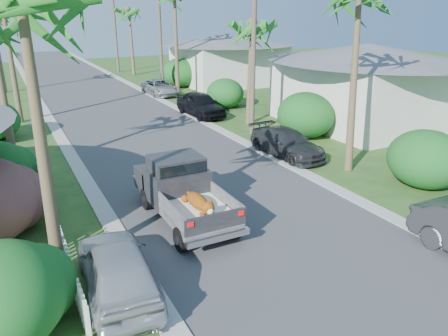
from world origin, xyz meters
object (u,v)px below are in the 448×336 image
utility_pole_b (254,51)px  utility_pole_c (160,37)px  parked_car_rf (200,104)px  parked_car_ln (117,269)px  pickup_truck (180,188)px  parked_car_rm (287,143)px  house_right_near (365,88)px  parked_car_rd (160,88)px  palm_r_b (251,23)px  house_right_far (228,61)px  utility_pole_d (115,30)px  palm_r_d (129,10)px

utility_pole_b → utility_pole_c: same height
parked_car_rf → parked_car_ln: bearing=-122.4°
pickup_truck → utility_pole_c: utility_pole_c is taller
parked_car_rm → utility_pole_b: 5.88m
house_right_near → utility_pole_b: size_ratio=1.00×
parked_car_rm → parked_car_rd: size_ratio=0.98×
palm_r_b → house_right_far: (6.40, 15.00, -3.83)m
parked_car_rf → house_right_near: house_right_near is taller
parked_car_rm → parked_car_ln: 12.29m
parked_car_rd → utility_pole_c: bearing=59.9°
parked_car_rd → utility_pole_b: (0.60, -13.93, 3.98)m
parked_car_ln → utility_pole_d: bearing=-100.2°
parked_car_rm → palm_r_d: bearing=82.9°
parked_car_ln → palm_r_b: palm_r_b is taller
house_right_far → utility_pole_b: size_ratio=1.00×
parked_car_rf → palm_r_d: palm_r_d is taller
pickup_truck → palm_r_d: 36.51m
pickup_truck → parked_car_ln: 4.56m
parked_car_ln → house_right_far: size_ratio=0.46×
parked_car_rd → utility_pole_c: (0.60, 1.07, 3.98)m
pickup_truck → utility_pole_b: utility_pole_b is taller
utility_pole_b → parked_car_rf: bearing=98.4°
parked_car_rd → utility_pole_d: utility_pole_d is taller
palm_r_b → house_right_near: (6.40, -3.00, -3.73)m
parked_car_rm → utility_pole_b: bearing=77.7°
pickup_truck → parked_car_ln: size_ratio=1.24×
parked_car_rf → house_right_near: (8.19, -6.37, 1.44)m
palm_r_b → house_right_near: bearing=-25.1°
parked_car_ln → house_right_near: (18.00, 10.45, 1.52)m
palm_r_d → house_right_far: 12.79m
pickup_truck → house_right_near: bearing=25.2°
palm_r_b → utility_pole_c: 13.11m
parked_car_rf → utility_pole_d: bearing=86.0°
parked_car_ln → house_right_far: (18.00, 28.45, 1.42)m
parked_car_rd → house_right_far: house_right_far is taller
palm_r_b → house_right_far: size_ratio=0.80×
parked_car_rf → utility_pole_b: utility_pole_b is taller
parked_car_rd → utility_pole_d: 16.57m
parked_car_rm → parked_car_rd: 18.23m
parked_car_rm → palm_r_d: palm_r_d is taller
pickup_truck → parked_car_rf: (6.79, 13.41, -0.23)m
palm_r_d → parked_car_ln: bearing=-106.7°
parked_car_rm → house_right_far: size_ratio=0.49×
parked_car_rm → house_right_near: house_right_near is taller
house_right_near → parked_car_rm: bearing=-157.6°
house_right_near → utility_pole_d: size_ratio=1.00×
pickup_truck → parked_car_ln: bearing=-131.5°
house_right_far → house_right_near: bearing=-90.0°
palm_r_b → parked_car_rf: bearing=118.0°
pickup_truck → utility_pole_b: bearing=46.7°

